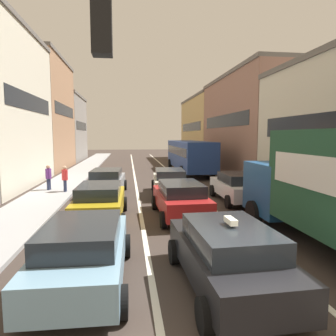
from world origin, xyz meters
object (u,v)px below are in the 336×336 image
at_px(taxi_centre_lane_front, 227,254).
at_px(wagon_left_lane_second, 100,201).
at_px(sedan_centre_lane_second, 180,198).
at_px(sedan_right_lane_behind_truck, 238,186).
at_px(sedan_left_lane_third, 107,181).
at_px(hatchback_centre_lane_third, 170,181).
at_px(pedestrian_far_sidewalk, 65,178).
at_px(sedan_left_lane_front, 84,251).
at_px(pedestrian_near_kerb, 49,177).
at_px(bus_mid_queue_primary, 189,154).

xyz_separation_m(taxi_centre_lane_front, wagon_left_lane_second, (-3.30, 5.97, -0.00)).
relative_size(sedan_centre_lane_second, sedan_right_lane_behind_truck, 1.00).
bearing_deg(taxi_centre_lane_front, sedan_right_lane_behind_truck, -23.75).
bearing_deg(sedan_left_lane_third, hatchback_centre_lane_third, -93.10).
xyz_separation_m(sedan_centre_lane_second, pedestrian_far_sidewalk, (-5.84, 5.94, 0.15)).
distance_m(sedan_centre_lane_second, pedestrian_far_sidewalk, 8.33).
xyz_separation_m(taxi_centre_lane_front, sedan_left_lane_front, (-3.19, 0.60, -0.00)).
bearing_deg(pedestrian_near_kerb, taxi_centre_lane_front, -48.94).
bearing_deg(sedan_left_lane_third, wagon_left_lane_second, -175.89).
height_order(sedan_left_lane_front, pedestrian_near_kerb, pedestrian_near_kerb).
xyz_separation_m(sedan_centre_lane_second, hatchback_centre_lane_third, (0.22, 4.91, 0.00)).
relative_size(taxi_centre_lane_front, sedan_centre_lane_second, 1.00).
height_order(sedan_left_lane_front, sedan_left_lane_third, same).
height_order(sedan_centre_lane_second, sedan_right_lane_behind_truck, same).
height_order(sedan_left_lane_front, pedestrian_far_sidewalk, pedestrian_far_sidewalk).
xyz_separation_m(hatchback_centre_lane_third, pedestrian_far_sidewalk, (-6.06, 1.02, 0.15)).
bearing_deg(sedan_left_lane_front, bus_mid_queue_primary, -16.81).
relative_size(sedan_left_lane_third, bus_mid_queue_primary, 0.42).
distance_m(sedan_right_lane_behind_truck, bus_mid_queue_primary, 12.27).
relative_size(sedan_centre_lane_second, bus_mid_queue_primary, 0.41).
xyz_separation_m(taxi_centre_lane_front, pedestrian_far_sidewalk, (-5.85, 11.98, 0.15)).
distance_m(sedan_right_lane_behind_truck, pedestrian_near_kerb, 11.15).
xyz_separation_m(sedan_left_lane_third, pedestrian_far_sidewalk, (-2.46, 0.63, 0.15)).
distance_m(sedan_centre_lane_second, sedan_left_lane_third, 6.29).
bearing_deg(wagon_left_lane_second, sedan_left_lane_front, -177.67).
height_order(sedan_left_lane_front, hatchback_centre_lane_third, same).
relative_size(taxi_centre_lane_front, sedan_right_lane_behind_truck, 1.00).
distance_m(sedan_left_lane_third, bus_mid_queue_primary, 11.71).
relative_size(sedan_right_lane_behind_truck, pedestrian_far_sidewalk, 2.61).
height_order(taxi_centre_lane_front, hatchback_centre_lane_third, taxi_centre_lane_front).
bearing_deg(pedestrian_far_sidewalk, sedan_centre_lane_second, -48.64).
distance_m(hatchback_centre_lane_third, bus_mid_queue_primary, 10.44).
xyz_separation_m(sedan_left_lane_front, pedestrian_near_kerb, (-3.76, 12.09, 0.15)).
bearing_deg(sedan_centre_lane_second, sedan_left_lane_third, 30.98).
bearing_deg(bus_mid_queue_primary, pedestrian_far_sidewalk, 133.53).
bearing_deg(pedestrian_near_kerb, wagon_left_lane_second, -49.17).
xyz_separation_m(hatchback_centre_lane_third, sedan_left_lane_third, (-3.60, 0.40, 0.00)).
distance_m(taxi_centre_lane_front, sedan_right_lane_behind_truck, 9.28).
relative_size(sedan_left_lane_front, bus_mid_queue_primary, 0.41).
bearing_deg(pedestrian_far_sidewalk, wagon_left_lane_second, -70.19).
bearing_deg(wagon_left_lane_second, hatchback_centre_lane_third, -33.99).
bearing_deg(pedestrian_far_sidewalk, sedan_left_lane_front, -80.00).
distance_m(sedan_left_lane_front, pedestrian_far_sidewalk, 11.69).
relative_size(sedan_right_lane_behind_truck, bus_mid_queue_primary, 0.41).
xyz_separation_m(bus_mid_queue_primary, pedestrian_near_kerb, (-10.34, -8.16, -0.81)).
bearing_deg(sedan_left_lane_third, sedan_left_lane_front, -175.76).
height_order(wagon_left_lane_second, bus_mid_queue_primary, bus_mid_queue_primary).
distance_m(sedan_centre_lane_second, bus_mid_queue_primary, 15.22).
bearing_deg(sedan_left_lane_front, sedan_right_lane_behind_truck, -38.37).
distance_m(sedan_centre_lane_second, wagon_left_lane_second, 3.29).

